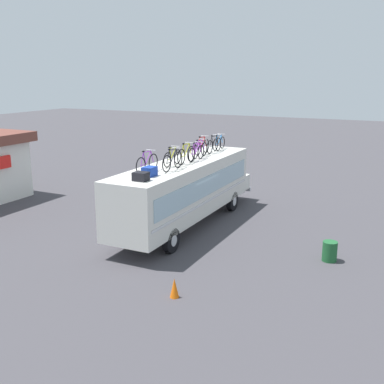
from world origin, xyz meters
name	(u,v)px	position (x,y,z in m)	size (l,w,h in m)	color
ground_plane	(185,227)	(0.00, 0.00, 0.00)	(120.00, 120.00, 0.00)	#423F44
bus	(186,188)	(0.17, 0.00, 1.89)	(11.67, 2.45, 3.19)	silver
luggage_bag_1	(141,176)	(-4.29, -0.31, 3.36)	(0.47, 0.55, 0.34)	black
luggage_bag_2	(149,171)	(-3.41, -0.16, 3.39)	(0.57, 0.45, 0.39)	#193899
rooftop_bicycle_1	(147,163)	(-2.81, 0.32, 3.59)	(1.72, 0.44, 0.96)	black
rooftop_bicycle_2	(173,161)	(-1.92, -0.42, 3.60)	(1.77, 0.44, 0.98)	black
rooftop_bicycle_3	(172,157)	(-1.03, 0.07, 3.57)	(1.63, 0.44, 0.90)	black
rooftop_bicycle_4	(186,155)	(-0.26, -0.23, 3.60)	(1.74, 0.44, 0.98)	black
rooftop_bicycle_5	(196,153)	(0.63, -0.32, 3.57)	(1.69, 0.44, 0.90)	black
rooftop_bicycle_6	(200,150)	(1.49, -0.08, 3.57)	(1.73, 0.44, 0.92)	black
rooftop_bicycle_7	(202,146)	(2.40, 0.22, 3.59)	(1.74, 0.44, 0.96)	black
rooftop_bicycle_8	(214,145)	(3.20, -0.11, 3.59)	(1.81, 0.44, 0.95)	black
rooftop_bicycle_9	(219,143)	(4.15, 0.02, 3.56)	(1.63, 0.44, 0.88)	black
trash_bin	(330,251)	(-1.29, -7.13, 0.40)	(0.58, 0.58, 0.80)	#1E592D
traffic_cone	(174,288)	(-6.78, -3.10, 0.34)	(0.31, 0.31, 0.67)	orange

